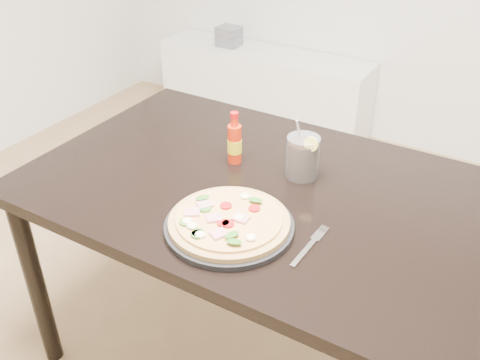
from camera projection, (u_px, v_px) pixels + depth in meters
The scene contains 8 objects.
dining_table at pixel (260, 207), 1.64m from camera, with size 1.40×0.90×0.75m.
plate at pixel (229, 226), 1.40m from camera, with size 0.34×0.34×0.02m, color black.
pizza at pixel (228, 221), 1.39m from camera, with size 0.32×0.32×0.03m.
hot_sauce_bottle at pixel (235, 143), 1.67m from camera, with size 0.06×0.06×0.17m.
cola_cup at pixel (303, 158), 1.60m from camera, with size 0.10×0.10×0.19m.
fork at pixel (311, 244), 1.35m from camera, with size 0.03×0.19×0.00m.
media_console at pixel (263, 88), 3.51m from camera, with size 1.40×0.34×0.50m, color white.
cd_stack at pixel (229, 36), 3.44m from camera, with size 0.14×0.12×0.13m.
Camera 1 is at (0.76, -0.84, 1.61)m, focal length 40.00 mm.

